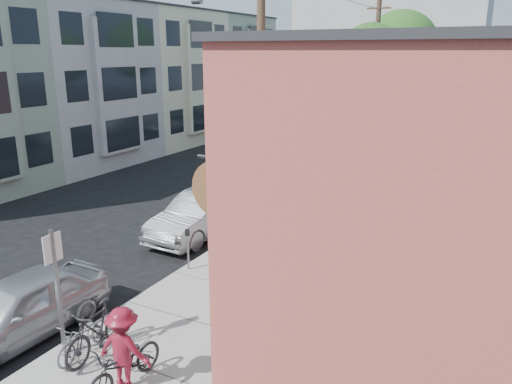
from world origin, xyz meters
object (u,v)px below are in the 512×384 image
at_px(car_3, 316,157).
at_px(bus, 331,118).
at_px(parking_meter_near, 188,243).
at_px(cyclist, 124,349).
at_px(sign_post, 57,281).
at_px(tree_leafy_mid, 370,59).
at_px(parked_bike_b, 83,337).
at_px(car_2, 265,180).
at_px(patio_chair_b, 260,338).
at_px(tree_leafy_far, 400,49).
at_px(patio_chair_a, 243,350).
at_px(utility_pole_near, 259,80).
at_px(patron_grey, 291,295).
at_px(car_1, 201,215).
at_px(parked_bike_a, 97,330).
at_px(tree_bare, 306,142).
at_px(car_4, 347,141).
at_px(car_0, 19,308).
at_px(patron_green, 234,309).
at_px(parking_meter_far, 311,173).

height_order(car_3, bus, bus).
relative_size(parking_meter_near, cyclist, 0.74).
xyz_separation_m(sign_post, cyclist, (1.95, -0.26, -0.85)).
bearing_deg(tree_leafy_mid, parked_bike_b, -90.08).
height_order(tree_leafy_mid, cyclist, tree_leafy_mid).
bearing_deg(car_2, parked_bike_b, -82.26).
relative_size(tree_leafy_mid, patio_chair_b, 8.77).
height_order(tree_leafy_far, patio_chair_a, tree_leafy_far).
relative_size(car_3, bus, 0.52).
relative_size(utility_pole_near, bus, 0.96).
bearing_deg(patron_grey, car_1, -126.80).
bearing_deg(tree_leafy_far, parked_bike_a, -89.52).
relative_size(patio_chair_b, parked_bike_a, 0.46).
distance_m(utility_pole_near, tree_bare, 4.35).
height_order(tree_leafy_far, patio_chair_b, tree_leafy_far).
xyz_separation_m(patron_grey, car_4, (-5.38, 21.19, -0.17)).
distance_m(patio_chair_b, car_1, 7.89).
bearing_deg(utility_pole_near, patio_chair_b, -62.73).
distance_m(car_0, car_4, 24.33).
bearing_deg(tree_leafy_mid, sign_post, -91.19).
relative_size(patron_grey, bus, 0.15).
relative_size(utility_pole_near, patio_chair_b, 11.36).
bearing_deg(patio_chair_a, car_0, -160.29).
height_order(patio_chair_a, patron_green, patron_green).
bearing_deg(car_2, parking_meter_far, 37.86).
bearing_deg(parked_bike_a, parking_meter_far, 89.10).
bearing_deg(tree_leafy_mid, utility_pole_near, -91.87).
bearing_deg(tree_bare, parking_meter_far, 104.92).
distance_m(utility_pole_near, patron_green, 8.95).
relative_size(sign_post, tree_leafy_far, 0.31).
relative_size(parking_meter_near, car_0, 0.29).
relative_size(parking_meter_far, car_4, 0.27).
relative_size(parking_meter_far, patio_chair_a, 1.41).
bearing_deg(patron_grey, tree_leafy_far, -170.47).
bearing_deg(patron_grey, sign_post, -47.29).
bearing_deg(car_4, car_2, -88.18).
distance_m(tree_bare, patio_chair_a, 11.84).
height_order(patio_chair_b, car_4, car_4).
bearing_deg(utility_pole_near, sign_post, -90.26).
distance_m(parking_meter_near, bus, 25.64).
height_order(patron_green, car_0, patron_green).
bearing_deg(car_1, sign_post, -76.58).
bearing_deg(patio_chair_a, car_3, 113.86).
height_order(sign_post, parking_meter_near, sign_post).
bearing_deg(bus, tree_leafy_mid, -62.01).
height_order(tree_leafy_mid, parked_bike_b, tree_leafy_mid).
distance_m(patron_grey, cyclist, 4.01).
bearing_deg(patio_chair_b, car_3, 127.43).
xyz_separation_m(cyclist, parked_bike_b, (-1.53, 0.42, -0.43)).
xyz_separation_m(patio_chair_b, patron_green, (-0.63, 0.03, 0.50)).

